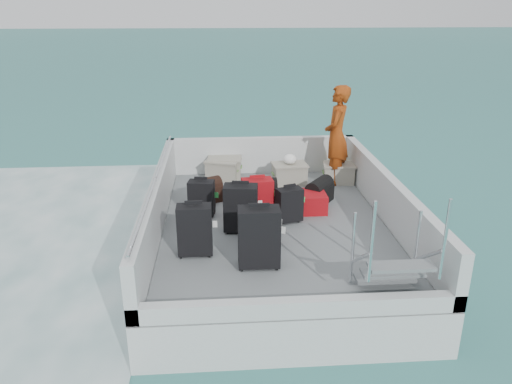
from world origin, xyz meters
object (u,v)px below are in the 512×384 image
(crate_3, at_px, (339,174))
(passenger, at_px, (337,135))
(suitcase_4, at_px, (241,209))
(suitcase_6, at_px, (263,227))
(suitcase_3, at_px, (259,238))
(suitcase_5, at_px, (257,199))
(crate_1, at_px, (225,169))
(suitcase_2, at_px, (202,199))
(suitcase_0, at_px, (195,231))
(crate_2, at_px, (289,175))
(suitcase_8, at_px, (302,202))
(suitcase_7, at_px, (289,206))
(crate_0, at_px, (223,170))

(crate_3, relative_size, passenger, 0.30)
(suitcase_4, bearing_deg, suitcase_6, -51.53)
(suitcase_3, xyz_separation_m, suitcase_6, (0.10, 0.58, -0.13))
(suitcase_5, bearing_deg, passenger, 39.05)
(crate_1, bearing_deg, suitcase_3, -83.73)
(suitcase_6, bearing_deg, suitcase_2, 124.49)
(suitcase_0, distance_m, crate_2, 3.12)
(suitcase_0, relative_size, crate_1, 1.16)
(suitcase_3, bearing_deg, crate_2, 75.59)
(suitcase_2, distance_m, crate_3, 2.84)
(suitcase_8, bearing_deg, suitcase_2, 92.92)
(suitcase_7, xyz_separation_m, crate_3, (1.16, 1.72, -0.11))
(suitcase_2, xyz_separation_m, crate_0, (0.35, 1.71, -0.11))
(suitcase_6, relative_size, suitcase_7, 0.98)
(suitcase_8, height_order, crate_2, crate_2)
(suitcase_5, relative_size, suitcase_8, 0.84)
(suitcase_2, xyz_separation_m, suitcase_4, (0.58, -0.61, 0.07))
(suitcase_0, height_order, crate_0, suitcase_0)
(suitcase_8, bearing_deg, passenger, -32.14)
(passenger, bearing_deg, suitcase_8, -11.73)
(crate_1, xyz_separation_m, passenger, (2.02, -0.43, 0.72))
(crate_0, relative_size, crate_3, 1.07)
(suitcase_3, xyz_separation_m, crate_0, (-0.41, 3.38, -0.22))
(suitcase_4, bearing_deg, suitcase_2, 140.71)
(passenger, bearing_deg, suitcase_0, -21.93)
(crate_2, bearing_deg, suitcase_3, -104.71)
(suitcase_3, bearing_deg, suitcase_2, 114.81)
(suitcase_2, distance_m, crate_1, 1.84)
(suitcase_7, height_order, crate_2, suitcase_7)
(suitcase_2, distance_m, suitcase_5, 0.87)
(suitcase_8, bearing_deg, suitcase_0, 130.37)
(suitcase_7, height_order, crate_0, suitcase_7)
(crate_0, bearing_deg, suitcase_3, -83.05)
(crate_0, xyz_separation_m, crate_1, (0.03, 0.09, 0.01))
(suitcase_0, relative_size, suitcase_8, 0.91)
(suitcase_3, relative_size, suitcase_7, 1.46)
(crate_1, relative_size, crate_3, 1.10)
(suitcase_5, height_order, crate_0, suitcase_5)
(suitcase_2, bearing_deg, suitcase_5, -2.43)
(suitcase_6, bearing_deg, passenger, 53.99)
(suitcase_2, bearing_deg, suitcase_8, 12.24)
(suitcase_0, distance_m, suitcase_5, 1.44)
(suitcase_0, distance_m, crate_0, 3.05)
(suitcase_2, height_order, crate_1, suitcase_2)
(suitcase_2, bearing_deg, suitcase_4, -37.16)
(suitcase_8, bearing_deg, crate_2, 1.02)
(suitcase_7, xyz_separation_m, passenger, (1.08, 1.72, 0.63))
(suitcase_7, relative_size, crate_3, 0.99)
(suitcase_5, bearing_deg, crate_0, 98.83)
(crate_1, height_order, crate_3, crate_1)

